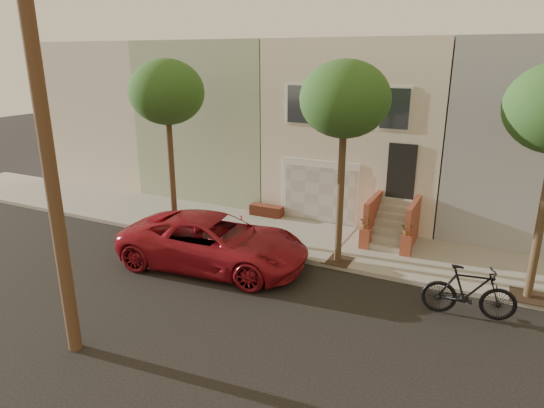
% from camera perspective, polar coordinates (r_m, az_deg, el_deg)
% --- Properties ---
extents(ground, '(90.00, 90.00, 0.00)m').
position_cam_1_polar(ground, '(12.82, -2.21, -13.07)').
color(ground, black).
rests_on(ground, ground).
extents(sidewalk, '(40.00, 3.70, 0.15)m').
position_cam_1_polar(sidewalk, '(17.20, 6.27, -4.62)').
color(sidewalk, gray).
rests_on(sidewalk, ground).
extents(house_row, '(33.10, 11.70, 7.00)m').
position_cam_1_polar(house_row, '(21.73, 11.97, 9.53)').
color(house_row, beige).
rests_on(house_row, sidewalk).
extents(tree_left, '(2.70, 2.57, 6.30)m').
position_cam_1_polar(tree_left, '(17.40, -12.61, 12.93)').
color(tree_left, '#2D2116').
rests_on(tree_left, sidewalk).
extents(tree_mid, '(2.70, 2.57, 6.30)m').
position_cam_1_polar(tree_mid, '(14.31, 8.77, 12.24)').
color(tree_mid, '#2D2116').
rests_on(tree_mid, sidewalk).
extents(pickup_truck, '(6.31, 3.41, 1.68)m').
position_cam_1_polar(pickup_truck, '(15.22, -7.00, -4.55)').
color(pickup_truck, maroon).
rests_on(pickup_truck, ground).
extents(motorcycle, '(2.42, 1.03, 1.41)m').
position_cam_1_polar(motorcycle, '(13.37, 22.70, -9.75)').
color(motorcycle, black).
rests_on(motorcycle, ground).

